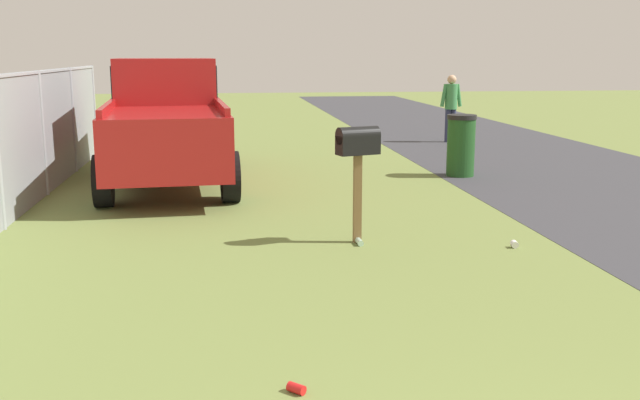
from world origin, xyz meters
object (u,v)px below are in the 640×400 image
Objects in this scene: pickup_truck at (166,117)px; pedestrian at (451,104)px; trash_bin at (461,145)px; mailbox at (358,150)px.

pickup_truck is 8.16m from pedestrian.
pickup_truck is 5.21m from trash_bin.
trash_bin is (4.40, -2.69, -0.53)m from mailbox.
mailbox is at bearing 148.54° from trash_bin.
pedestrian is at bearing -40.79° from mailbox.
pedestrian is (4.99, -1.38, 0.40)m from trash_bin.
mailbox is at bearing -155.16° from pickup_truck.
pickup_truck reaches higher than mailbox.
mailbox reaches higher than trash_bin.
mailbox is 10.23m from pedestrian.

